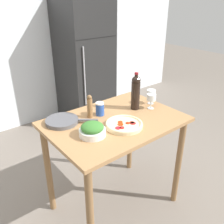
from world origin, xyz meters
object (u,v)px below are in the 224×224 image
at_px(refrigerator, 85,62).
at_px(salt_canister, 100,109).
at_px(wine_glass_far, 151,93).
at_px(wine_bottle, 136,92).
at_px(salad_bowl, 92,130).
at_px(homemade_pizza, 124,125).
at_px(wine_glass_near, 151,98).
at_px(pepper_mill, 90,107).
at_px(cast_iron_skillet, 62,121).

height_order(refrigerator, salt_canister, refrigerator).
bearing_deg(wine_glass_far, salt_canister, 168.40).
height_order(wine_bottle, salt_canister, wine_bottle).
xyz_separation_m(refrigerator, salad_bowl, (-1.15, -1.88, 0.06)).
bearing_deg(salad_bowl, homemade_pizza, -9.96).
bearing_deg(wine_glass_near, refrigerator, 75.70).
bearing_deg(pepper_mill, salt_canister, -10.56).
distance_m(refrigerator, salad_bowl, 2.20).
relative_size(wine_bottle, salad_bowl, 1.69).
height_order(refrigerator, wine_bottle, refrigerator).
relative_size(wine_glass_far, pepper_mill, 0.68).
xyz_separation_m(wine_bottle, salt_canister, (-0.33, 0.10, -0.10)).
bearing_deg(salt_canister, refrigerator, 61.02).
relative_size(wine_bottle, cast_iron_skillet, 0.93).
bearing_deg(wine_glass_far, homemade_pizza, -159.99).
xyz_separation_m(wine_bottle, pepper_mill, (-0.42, 0.11, -0.06)).
bearing_deg(refrigerator, salt_canister, -118.98).
distance_m(wine_bottle, salt_canister, 0.36).
relative_size(pepper_mill, salt_canister, 1.76).
xyz_separation_m(pepper_mill, salt_canister, (0.09, -0.02, -0.04)).
distance_m(salt_canister, cast_iron_skillet, 0.34).
distance_m(wine_bottle, cast_iron_skillet, 0.69).
bearing_deg(homemade_pizza, wine_glass_far, 20.01).
distance_m(refrigerator, pepper_mill, 1.91).
height_order(wine_bottle, pepper_mill, wine_bottle).
bearing_deg(salt_canister, wine_bottle, -16.30).
bearing_deg(pepper_mill, wine_glass_near, -20.61).
bearing_deg(wine_glass_far, pepper_mill, 168.55).
bearing_deg(refrigerator, pepper_mill, -121.66).
relative_size(wine_bottle, homemade_pizza, 1.15).
bearing_deg(wine_glass_near, wine_glass_far, 44.13).
bearing_deg(cast_iron_skillet, salt_canister, -13.42).
relative_size(refrigerator, cast_iron_skillet, 5.08).
bearing_deg(salad_bowl, refrigerator, 58.44).
xyz_separation_m(wine_glass_far, homemade_pizza, (-0.50, -0.18, -0.09)).
bearing_deg(wine_glass_far, wine_glass_near, -135.87).
xyz_separation_m(pepper_mill, cast_iron_skillet, (-0.23, 0.06, -0.08)).
height_order(salt_canister, cast_iron_skillet, salt_canister).
bearing_deg(wine_glass_near, wine_bottle, 142.57).
bearing_deg(salt_canister, pepper_mill, 169.44).
height_order(pepper_mill, salad_bowl, pepper_mill).
bearing_deg(wine_bottle, pepper_mill, 164.94).
bearing_deg(wine_bottle, wine_glass_far, -3.36).
xyz_separation_m(homemade_pizza, salt_canister, (-0.03, 0.29, 0.04)).
height_order(wine_glass_far, salad_bowl, wine_glass_far).
distance_m(pepper_mill, cast_iron_skillet, 0.25).
height_order(pepper_mill, homemade_pizza, pepper_mill).
height_order(wine_bottle, wine_glass_far, wine_bottle).
distance_m(wine_glass_near, wine_glass_far, 0.11).
bearing_deg(pepper_mill, cast_iron_skillet, 165.47).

